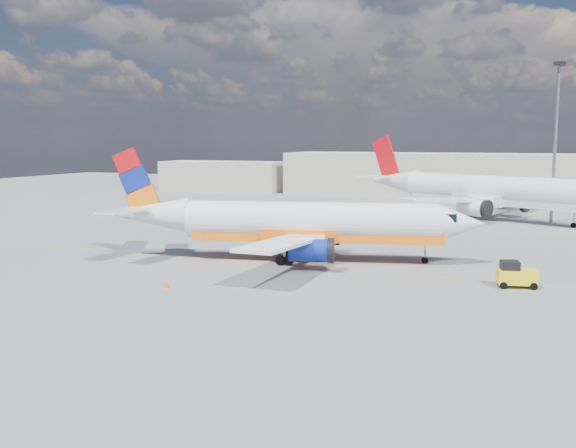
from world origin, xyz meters
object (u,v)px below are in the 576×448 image
at_px(second_jet, 483,191).
at_px(traffic_cone, 167,285).
at_px(main_jet, 299,223).
at_px(gse_tug, 515,275).

xyz_separation_m(second_jet, traffic_cone, (-16.71, -50.94, -3.44)).
bearing_deg(main_jet, second_jet, 57.55).
bearing_deg(main_jet, traffic_cone, -123.98).
relative_size(second_jet, traffic_cone, 59.30).
height_order(main_jet, second_jet, second_jet).
relative_size(main_jet, gse_tug, 11.05).
distance_m(second_jet, traffic_cone, 53.72).
height_order(main_jet, traffic_cone, main_jet).
distance_m(second_jet, gse_tug, 41.48).
bearing_deg(traffic_cone, second_jet, 71.84).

